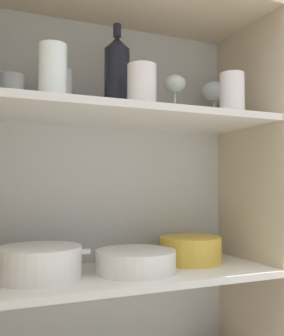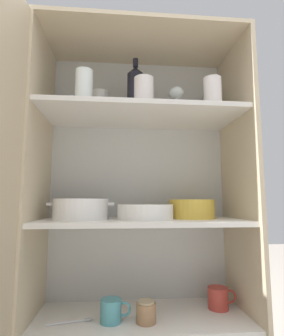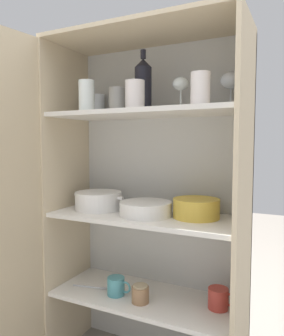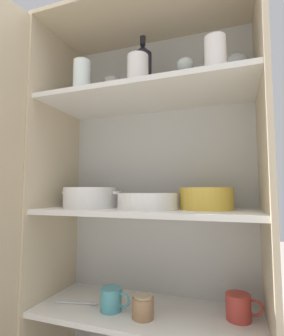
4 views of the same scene
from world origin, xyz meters
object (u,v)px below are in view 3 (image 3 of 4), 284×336
object	(u,v)px
wine_bottle	(143,85)
mixing_bowl_large	(196,208)
plate_stack_white	(146,209)
coffee_mug_primary	(116,286)
casserole_dish	(98,200)
storage_jar	(140,294)

from	to	relation	value
wine_bottle	mixing_bowl_large	size ratio (longest dim) A/B	1.39
plate_stack_white	mixing_bowl_large	bearing A→B (deg)	15.37
mixing_bowl_large	coffee_mug_primary	distance (m)	0.53
casserole_dish	storage_jar	world-z (taller)	casserole_dish
coffee_mug_primary	plate_stack_white	bearing A→B (deg)	14.13
coffee_mug_primary	storage_jar	bearing A→B (deg)	-6.13
plate_stack_white	coffee_mug_primary	xyz separation A→B (m)	(-0.13, -0.03, -0.37)
casserole_dish	coffee_mug_primary	world-z (taller)	casserole_dish
storage_jar	mixing_bowl_large	bearing A→B (deg)	26.19
plate_stack_white	coffee_mug_primary	distance (m)	0.40
storage_jar	wine_bottle	bearing A→B (deg)	109.67
wine_bottle	casserole_dish	size ratio (longest dim) A/B	1.00
mixing_bowl_large	casserole_dish	size ratio (longest dim) A/B	0.72
plate_stack_white	mixing_bowl_large	distance (m)	0.22
wine_bottle	casserole_dish	bearing A→B (deg)	-172.28
mixing_bowl_large	coffee_mug_primary	bearing A→B (deg)	-165.10
wine_bottle	mixing_bowl_large	xyz separation A→B (m)	(0.26, 0.00, -0.54)
wine_bottle	plate_stack_white	xyz separation A→B (m)	(0.04, -0.06, -0.56)
wine_bottle	storage_jar	distance (m)	0.94
mixing_bowl_large	casserole_dish	bearing A→B (deg)	-175.91
wine_bottle	plate_stack_white	distance (m)	0.56
mixing_bowl_large	storage_jar	size ratio (longest dim) A/B	2.56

